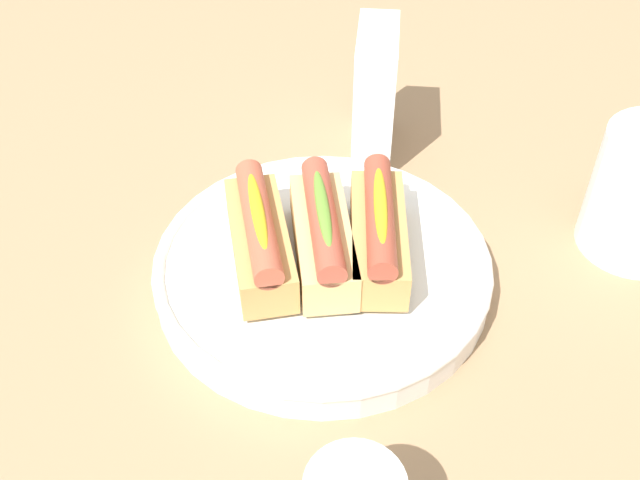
% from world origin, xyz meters
% --- Properties ---
extents(ground_plane, '(2.40, 2.40, 0.00)m').
position_xyz_m(ground_plane, '(0.00, 0.00, 0.00)').
color(ground_plane, '#9E7A56').
extents(serving_bowl, '(0.32, 0.32, 0.03)m').
position_xyz_m(serving_bowl, '(0.01, -0.00, 0.02)').
color(serving_bowl, white).
rests_on(serving_bowl, ground_plane).
extents(hotdog_front, '(0.16, 0.08, 0.06)m').
position_xyz_m(hotdog_front, '(0.02, -0.06, 0.06)').
color(hotdog_front, tan).
rests_on(hotdog_front, serving_bowl).
extents(hotdog_back, '(0.15, 0.07, 0.06)m').
position_xyz_m(hotdog_back, '(0.01, -0.00, 0.06)').
color(hotdog_back, '#DBB270').
rests_on(hotdog_back, serving_bowl).
extents(hotdog_side, '(0.15, 0.05, 0.06)m').
position_xyz_m(hotdog_side, '(0.01, 0.05, 0.06)').
color(hotdog_side, tan).
rests_on(hotdog_side, serving_bowl).
extents(napkin_box, '(0.11, 0.05, 0.15)m').
position_xyz_m(napkin_box, '(-0.20, 0.06, 0.07)').
color(napkin_box, white).
rests_on(napkin_box, ground_plane).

